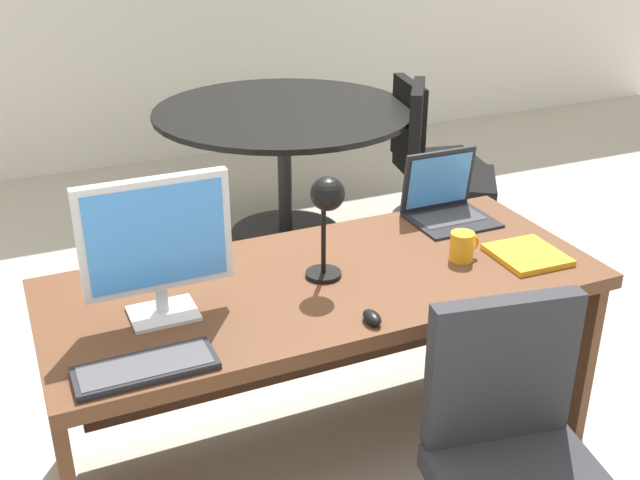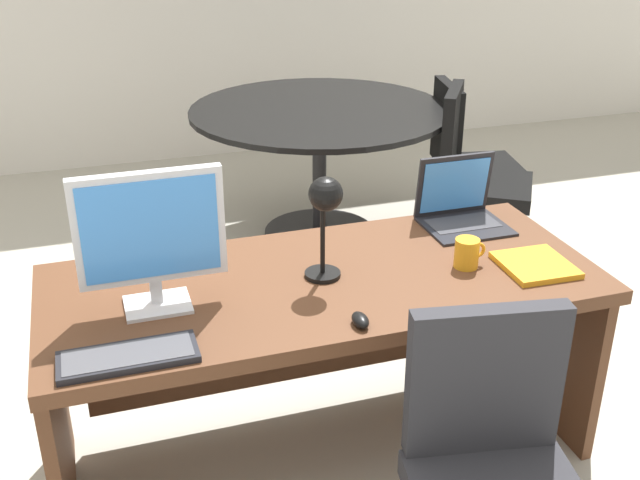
% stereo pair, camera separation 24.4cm
% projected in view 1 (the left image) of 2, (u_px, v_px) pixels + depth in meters
% --- Properties ---
extents(ground, '(12.00, 12.00, 0.00)m').
position_uv_depth(ground, '(209.00, 277.00, 4.08)').
color(ground, '#B7B2A3').
extents(desk, '(1.84, 0.78, 0.72)m').
position_uv_depth(desk, '(320.00, 318.00, 2.64)').
color(desk, '#56331E').
rests_on(desk, ground).
extents(monitor, '(0.44, 0.16, 0.44)m').
position_uv_depth(monitor, '(156.00, 241.00, 2.20)').
color(monitor, silver).
rests_on(monitor, desk).
extents(laptop, '(0.31, 0.27, 0.26)m').
position_uv_depth(laptop, '(444.00, 197.00, 2.97)').
color(laptop, black).
rests_on(laptop, desk).
extents(keyboard, '(0.38, 0.15, 0.02)m').
position_uv_depth(keyboard, '(146.00, 368.00, 2.04)').
color(keyboard, black).
rests_on(keyboard, desk).
extents(mouse, '(0.05, 0.08, 0.04)m').
position_uv_depth(mouse, '(372.00, 317.00, 2.26)').
color(mouse, black).
rests_on(mouse, desk).
extents(desk_lamp, '(0.12, 0.14, 0.36)m').
position_uv_depth(desk_lamp, '(327.00, 207.00, 2.41)').
color(desk_lamp, black).
rests_on(desk_lamp, desk).
extents(book, '(0.23, 0.25, 0.02)m').
position_uv_depth(book, '(527.00, 255.00, 2.66)').
color(book, orange).
rests_on(book, desk).
extents(coffee_mug, '(0.11, 0.08, 0.10)m').
position_uv_depth(coffee_mug, '(462.00, 246.00, 2.63)').
color(coffee_mug, orange).
rests_on(coffee_mug, desk).
extents(meeting_table, '(1.44, 1.44, 0.78)m').
position_uv_depth(meeting_table, '(284.00, 141.00, 4.29)').
color(meeting_table, black).
rests_on(meeting_table, ground).
extents(meeting_chair_near, '(0.65, 0.64, 0.94)m').
position_uv_depth(meeting_chair_near, '(440.00, 187.00, 4.26)').
color(meeting_chair_near, black).
rests_on(meeting_chair_near, ground).
extents(meeting_chair_far, '(0.57, 0.56, 0.89)m').
position_uv_depth(meeting_chair_far, '(430.00, 170.00, 4.58)').
color(meeting_chair_far, black).
rests_on(meeting_chair_far, ground).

